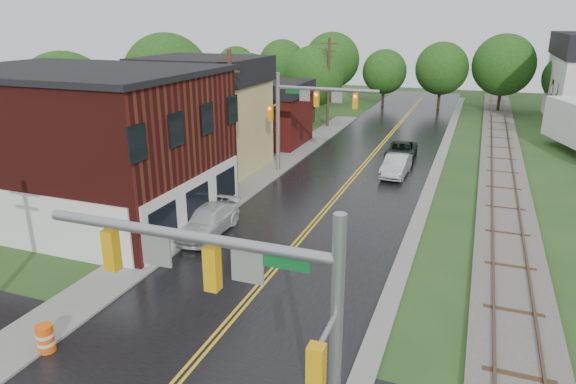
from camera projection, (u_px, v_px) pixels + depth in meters
The scene contains 19 objects.
main_road at pixel (361, 168), 38.92m from camera, with size 10.00×90.00×0.02m, color black.
curb_right at pixel (441, 159), 41.57m from camera, with size 0.80×70.00×0.12m, color gray.
sidewalk_left at pixel (260, 178), 36.55m from camera, with size 2.40×50.00×0.12m, color gray.
brick_building at pixel (83, 145), 28.43m from camera, with size 14.30×10.30×8.30m.
yellow_house at pixel (205, 126), 38.00m from camera, with size 8.00×7.00×6.40m, color tan.
darkred_building at pixel (265, 119), 45.97m from camera, with size 7.00×6.00×4.40m, color #3F0F0C.
railroad at pixel (502, 163), 40.01m from camera, with size 3.20×80.00×0.30m.
traffic_signal_near at pixel (244, 296), 11.34m from camera, with size 7.34×0.30×7.20m.
traffic_signal_far at pixel (306, 106), 35.82m from camera, with size 7.34×0.43×7.20m.
utility_pole_b at pixel (231, 119), 32.57m from camera, with size 1.80×0.28×9.00m.
utility_pole_c at pixel (328, 81), 52.08m from camera, with size 1.80×0.28×9.00m.
tree_left_a at pixel (67, 102), 36.68m from camera, with size 6.80×6.80×8.67m.
tree_left_b at pixel (168, 80), 44.69m from camera, with size 7.60×7.60×9.69m.
tree_left_c at pixel (248, 85), 50.85m from camera, with size 6.00×6.00×7.65m.
tree_left_e at pixel (315, 78), 54.42m from camera, with size 6.40×6.40×8.16m.
suv_dark at pixel (401, 151), 41.17m from camera, with size 2.26×4.91×1.36m, color black.
sedan_silver at pixel (396, 166), 36.83m from camera, with size 1.57×4.51×1.49m, color #B3B2B8.
pickup_white at pixel (208, 221), 26.87m from camera, with size 1.97×4.84×1.41m, color silver.
construction_barrel at pixel (46, 339), 17.36m from camera, with size 0.56×0.56×1.01m, color #F6580A.
Camera 1 is at (7.90, -7.02, 10.78)m, focal length 32.00 mm.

